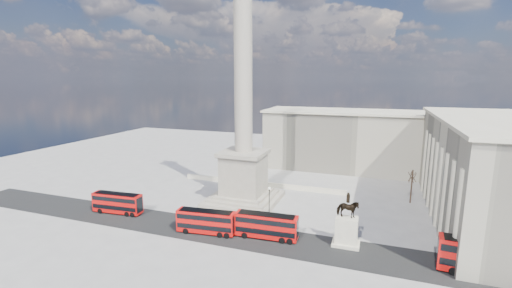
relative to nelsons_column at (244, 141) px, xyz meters
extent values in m
plane|color=#A29F99|center=(0.00, -5.00, -12.92)|extent=(180.00, 180.00, 0.00)
cube|color=#242424|center=(5.00, -15.00, -12.91)|extent=(120.00, 9.00, 0.01)
cube|color=#A69D8A|center=(0.00, 0.00, -12.42)|extent=(14.00, 14.00, 1.00)
cube|color=#A69D8A|center=(0.00, 0.00, -11.67)|extent=(12.00, 12.00, 0.50)
cube|color=#A69D8A|center=(0.00, 0.00, -11.17)|extent=(10.00, 10.00, 0.50)
cube|color=#A69D8A|center=(0.00, 0.00, -6.92)|extent=(8.00, 8.00, 8.00)
cube|color=#A69D8A|center=(0.00, 0.00, -2.52)|extent=(9.00, 9.00, 0.80)
cylinder|color=#A79C8A|center=(0.00, 0.00, 14.88)|extent=(3.60, 3.60, 34.00)
cube|color=beige|center=(0.00, 11.00, -12.37)|extent=(40.00, 0.60, 1.10)
cube|color=beige|center=(45.00, 5.00, -3.92)|extent=(18.00, 45.00, 18.00)
cube|color=beige|center=(45.00, 5.00, 5.38)|extent=(19.00, 46.00, 0.60)
cube|color=beige|center=(20.00, 35.00, -4.92)|extent=(50.00, 16.00, 16.00)
cube|color=beige|center=(20.00, 35.00, 3.38)|extent=(51.00, 17.00, 0.60)
cube|color=red|center=(-20.34, -14.08, -10.82)|extent=(9.85, 2.92, 3.58)
cube|color=black|center=(-20.34, -14.08, -11.46)|extent=(9.47, 2.95, 0.79)
cube|color=black|center=(-20.34, -14.08, -9.87)|extent=(9.47, 2.95, 0.79)
cube|color=black|center=(-20.34, -14.08, -9.01)|extent=(8.87, 2.63, 0.05)
cylinder|color=black|center=(-23.54, -14.31, -12.43)|extent=(1.14, 2.39, 0.97)
cylinder|color=black|center=(-17.63, -13.87, -12.43)|extent=(1.14, 2.39, 0.97)
cylinder|color=black|center=(-16.46, -13.79, -12.43)|extent=(1.14, 2.39, 0.97)
cube|color=red|center=(-0.34, -16.15, -10.81)|extent=(9.94, 3.23, 3.59)
cube|color=black|center=(-0.34, -16.15, -11.45)|extent=(9.56, 3.25, 0.80)
cube|color=black|center=(-0.34, -16.15, -9.86)|extent=(9.56, 3.25, 0.80)
cube|color=black|center=(-0.34, -16.15, -8.99)|extent=(8.94, 2.91, 0.05)
cylinder|color=black|center=(-3.54, -16.49, -12.43)|extent=(1.22, 2.43, 0.98)
cylinder|color=black|center=(2.38, -15.86, -12.43)|extent=(1.22, 2.43, 0.98)
cylinder|color=black|center=(3.54, -15.74, -12.43)|extent=(1.22, 2.43, 0.98)
cube|color=red|center=(9.60, -14.50, -10.74)|extent=(10.19, 2.82, 3.71)
cube|color=black|center=(9.60, -14.50, -11.40)|extent=(9.79, 2.86, 0.82)
cube|color=black|center=(9.60, -14.50, -9.75)|extent=(9.79, 2.86, 0.82)
cube|color=black|center=(9.60, -14.50, -8.86)|extent=(9.17, 2.54, 0.05)
cylinder|color=black|center=(6.28, -14.68, -12.41)|extent=(1.13, 2.46, 1.01)
cylinder|color=black|center=(12.42, -14.35, -12.41)|extent=(1.13, 2.46, 1.01)
cylinder|color=black|center=(13.63, -14.29, -12.41)|extent=(1.13, 2.46, 1.01)
cube|color=red|center=(39.87, -15.56, -10.39)|extent=(11.90, 3.77, 4.31)
cube|color=black|center=(39.87, -15.56, -11.16)|extent=(11.44, 3.79, 0.96)
cube|color=black|center=(39.87, -15.56, -9.25)|extent=(11.44, 3.79, 0.96)
cube|color=black|center=(39.87, -15.56, -8.21)|extent=(10.71, 3.40, 0.06)
cylinder|color=black|center=(36.03, -15.19, -12.33)|extent=(1.43, 2.88, 1.17)
cylinder|color=black|center=(7.43, -6.08, -12.70)|extent=(0.39, 0.39, 0.44)
cylinder|color=black|center=(7.43, -6.08, -10.27)|extent=(0.14, 0.14, 5.30)
cylinder|color=black|center=(7.43, -6.08, -7.71)|extent=(0.26, 0.26, 0.26)
sphere|color=silver|center=(7.43, -6.08, -7.40)|extent=(0.49, 0.49, 0.49)
cube|color=beige|center=(21.90, -12.60, -12.66)|extent=(4.10, 3.07, 0.51)
cube|color=beige|center=(21.90, -12.60, -10.66)|extent=(3.28, 2.25, 4.51)
imported|color=black|center=(21.90, -12.60, -7.03)|extent=(3.29, 1.52, 2.76)
cylinder|color=black|center=(21.90, -12.60, -5.35)|extent=(0.51, 0.51, 1.23)
sphere|color=black|center=(21.90, -12.60, -4.60)|extent=(0.37, 0.37, 0.37)
cylinder|color=#332319|center=(38.05, -7.77, -9.18)|extent=(0.30, 0.30, 7.47)
cylinder|color=#332319|center=(38.31, -3.74, -9.91)|extent=(0.28, 0.28, 6.02)
cylinder|color=#332319|center=(32.76, 10.66, -9.40)|extent=(0.30, 0.30, 7.04)
imported|color=black|center=(23.25, -8.71, -12.11)|extent=(0.67, 0.53, 1.61)
imported|color=black|center=(22.53, -11.50, -12.01)|extent=(1.12, 1.08, 1.81)
imported|color=black|center=(13.98, -11.50, -12.11)|extent=(0.91, 0.97, 1.61)
camera|label=1|loc=(25.28, -63.36, 12.35)|focal=24.00mm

